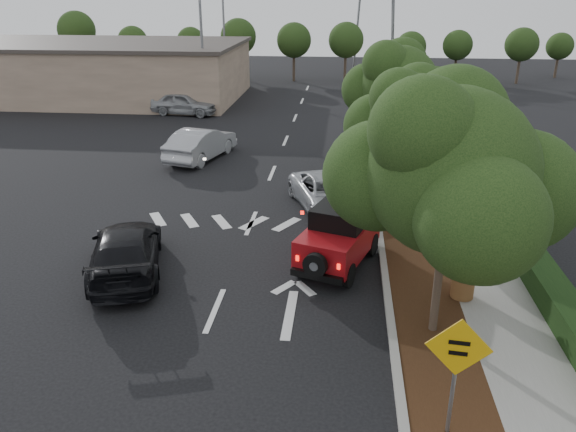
# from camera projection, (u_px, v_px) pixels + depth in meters

# --- Properties ---
(ground) EXTENTS (120.00, 120.00, 0.00)m
(ground) POSITION_uv_depth(u_px,v_px,m) (215.00, 310.00, 14.90)
(ground) COLOR black
(ground) RESTS_ON ground
(curb) EXTENTS (0.20, 70.00, 0.15)m
(curb) POSITION_uv_depth(u_px,v_px,m) (372.00, 175.00, 25.50)
(curb) COLOR #9E9B93
(curb) RESTS_ON ground
(planting_strip) EXTENTS (1.80, 70.00, 0.12)m
(planting_strip) POSITION_uv_depth(u_px,v_px,m) (394.00, 176.00, 25.42)
(planting_strip) COLOR black
(planting_strip) RESTS_ON ground
(sidewalk) EXTENTS (2.00, 70.00, 0.12)m
(sidewalk) POSITION_uv_depth(u_px,v_px,m) (437.00, 177.00, 25.24)
(sidewalk) COLOR gray
(sidewalk) RESTS_ON ground
(hedge) EXTENTS (0.80, 70.00, 0.80)m
(hedge) POSITION_uv_depth(u_px,v_px,m) (470.00, 171.00, 24.98)
(hedge) COLOR black
(hedge) RESTS_ON ground
(commercial_building) EXTENTS (22.00, 12.00, 4.00)m
(commercial_building) POSITION_uv_depth(u_px,v_px,m) (96.00, 71.00, 43.28)
(commercial_building) COLOR #88705E
(commercial_building) RESTS_ON ground
(transmission_tower) EXTENTS (7.00, 4.00, 28.00)m
(transmission_tower) POSITION_uv_depth(u_px,v_px,m) (373.00, 70.00, 58.58)
(transmission_tower) COLOR slate
(transmission_tower) RESTS_ON ground
(street_tree_near) EXTENTS (3.80, 3.80, 5.92)m
(street_tree_near) POSITION_uv_depth(u_px,v_px,m) (432.00, 333.00, 13.92)
(street_tree_near) COLOR black
(street_tree_near) RESTS_ON ground
(street_tree_mid) EXTENTS (3.20, 3.20, 5.32)m
(street_tree_mid) POSITION_uv_depth(u_px,v_px,m) (406.00, 224.00, 20.37)
(street_tree_mid) COLOR black
(street_tree_mid) RESTS_ON ground
(street_tree_far) EXTENTS (3.40, 3.40, 5.62)m
(street_tree_far) POSITION_uv_depth(u_px,v_px,m) (393.00, 170.00, 26.36)
(street_tree_far) COLOR black
(street_tree_far) RESTS_ON ground
(light_pole_a) EXTENTS (2.00, 0.22, 9.00)m
(light_pole_a) POSITION_uv_depth(u_px,v_px,m) (206.00, 110.00, 39.47)
(light_pole_a) COLOR slate
(light_pole_a) RESTS_ON ground
(light_pole_b) EXTENTS (2.00, 0.22, 9.00)m
(light_pole_b) POSITION_uv_depth(u_px,v_px,m) (226.00, 83.00, 50.62)
(light_pole_b) COLOR slate
(light_pole_b) RESTS_ON ground
(red_jeep) EXTENTS (2.65, 3.86, 1.89)m
(red_jeep) POSITION_uv_depth(u_px,v_px,m) (341.00, 234.00, 17.13)
(red_jeep) COLOR black
(red_jeep) RESTS_ON ground
(silver_suv_ahead) EXTENTS (3.65, 5.12, 1.30)m
(silver_suv_ahead) POSITION_uv_depth(u_px,v_px,m) (328.00, 193.00, 21.48)
(silver_suv_ahead) COLOR #B1B4B9
(silver_suv_ahead) RESTS_ON ground
(black_suv_oncoming) EXTENTS (3.30, 5.23, 1.41)m
(black_suv_oncoming) POSITION_uv_depth(u_px,v_px,m) (126.00, 251.00, 16.65)
(black_suv_oncoming) COLOR black
(black_suv_oncoming) RESTS_ON ground
(silver_sedan_oncoming) EXTENTS (2.85, 5.02, 1.56)m
(silver_sedan_oncoming) POSITION_uv_depth(u_px,v_px,m) (201.00, 144.00, 27.84)
(silver_sedan_oncoming) COLOR #A3A4AB
(silver_sedan_oncoming) RESTS_ON ground
(parked_suv) EXTENTS (4.73, 2.50, 1.53)m
(parked_suv) POSITION_uv_depth(u_px,v_px,m) (185.00, 103.00, 37.70)
(parked_suv) COLOR #96999D
(parked_suv) RESTS_ON ground
(speed_hump_sign) EXTENTS (1.17, 0.15, 2.50)m
(speed_hump_sign) POSITION_uv_depth(u_px,v_px,m) (457.00, 362.00, 10.04)
(speed_hump_sign) COLOR slate
(speed_hump_sign) RESTS_ON ground
(terracotta_planter) EXTENTS (0.77, 0.77, 1.34)m
(terracotta_planter) POSITION_uv_depth(u_px,v_px,m) (465.00, 271.00, 15.02)
(terracotta_planter) COLOR brown
(terracotta_planter) RESTS_ON ground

